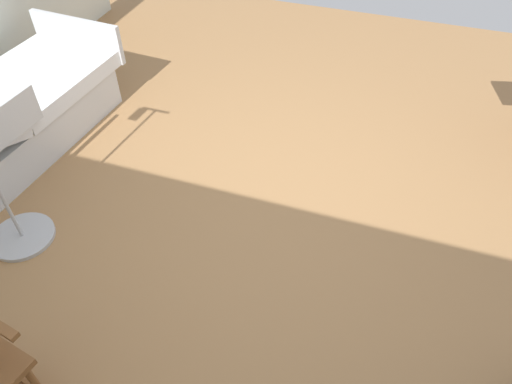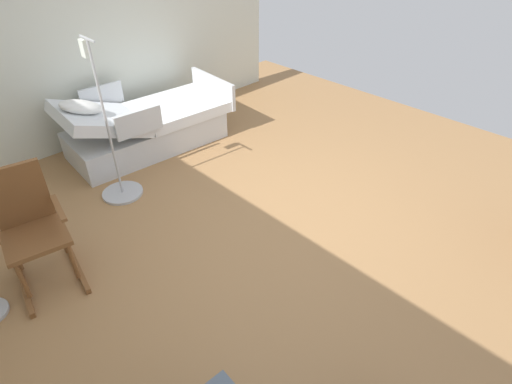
% 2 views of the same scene
% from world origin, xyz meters
% --- Properties ---
extents(ground_plane, '(7.33, 7.33, 0.00)m').
position_xyz_m(ground_plane, '(0.00, 0.00, 0.00)').
color(ground_plane, '#9E7247').
extents(hospital_bed, '(1.11, 2.18, 0.92)m').
position_xyz_m(hospital_bed, '(2.24, -0.01, 0.29)').
color(hospital_bed, silver).
rests_on(hospital_bed, ground).
extents(iv_pole, '(0.44, 0.44, 1.69)m').
position_xyz_m(iv_pole, '(1.54, 0.80, 0.25)').
color(iv_pole, '#B2B5BA').
rests_on(iv_pole, ground).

